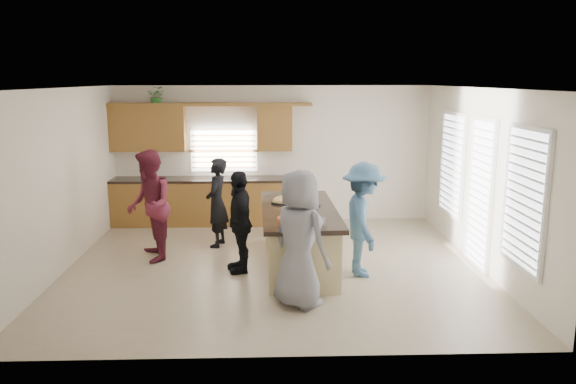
{
  "coord_description": "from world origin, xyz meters",
  "views": [
    {
      "loc": [
        -0.06,
        -8.56,
        2.95
      ],
      "look_at": [
        0.23,
        0.26,
        1.15
      ],
      "focal_mm": 35.0,
      "sensor_mm": 36.0,
      "label": 1
    }
  ],
  "objects_px": {
    "salad_bowl": "(289,222)",
    "woman_right_front": "(299,239)",
    "woman_left_back": "(217,203)",
    "woman_left_front": "(240,222)",
    "woman_left_mid": "(149,206)",
    "island": "(299,239)",
    "woman_right_back": "(363,220)"
  },
  "relations": [
    {
      "from": "salad_bowl",
      "to": "woman_right_front",
      "type": "height_order",
      "value": "woman_right_front"
    },
    {
      "from": "salad_bowl",
      "to": "woman_right_back",
      "type": "bearing_deg",
      "value": 31.72
    },
    {
      "from": "island",
      "to": "woman_left_front",
      "type": "bearing_deg",
      "value": -169.36
    },
    {
      "from": "woman_right_back",
      "to": "island",
      "type": "bearing_deg",
      "value": 65.97
    },
    {
      "from": "woman_left_back",
      "to": "island",
      "type": "bearing_deg",
      "value": 60.54
    },
    {
      "from": "island",
      "to": "woman_left_back",
      "type": "relative_size",
      "value": 1.73
    },
    {
      "from": "island",
      "to": "salad_bowl",
      "type": "height_order",
      "value": "salad_bowl"
    },
    {
      "from": "salad_bowl",
      "to": "woman_right_back",
      "type": "relative_size",
      "value": 0.19
    },
    {
      "from": "woman_left_mid",
      "to": "woman_right_front",
      "type": "height_order",
      "value": "woman_left_mid"
    },
    {
      "from": "woman_left_back",
      "to": "woman_left_front",
      "type": "distance_m",
      "value": 1.42
    },
    {
      "from": "island",
      "to": "woman_right_front",
      "type": "bearing_deg",
      "value": -94.26
    },
    {
      "from": "island",
      "to": "woman_left_mid",
      "type": "relative_size",
      "value": 1.49
    },
    {
      "from": "woman_left_back",
      "to": "woman_left_front",
      "type": "xyz_separation_m",
      "value": [
        0.47,
        -1.34,
        0.0
      ]
    },
    {
      "from": "island",
      "to": "woman_left_front",
      "type": "height_order",
      "value": "woman_left_front"
    },
    {
      "from": "woman_left_mid",
      "to": "salad_bowl",
      "type": "bearing_deg",
      "value": 39.08
    },
    {
      "from": "woman_left_back",
      "to": "woman_left_front",
      "type": "height_order",
      "value": "same"
    },
    {
      "from": "woman_left_back",
      "to": "woman_right_front",
      "type": "distance_m",
      "value": 3.02
    },
    {
      "from": "island",
      "to": "woman_right_back",
      "type": "xyz_separation_m",
      "value": [
        0.94,
        -0.43,
        0.41
      ]
    },
    {
      "from": "woman_right_back",
      "to": "woman_right_front",
      "type": "bearing_deg",
      "value": 138.7
    },
    {
      "from": "woman_left_mid",
      "to": "woman_left_front",
      "type": "bearing_deg",
      "value": 51.84
    },
    {
      "from": "woman_left_front",
      "to": "salad_bowl",
      "type": "bearing_deg",
      "value": 23.96
    },
    {
      "from": "woman_left_front",
      "to": "woman_right_back",
      "type": "relative_size",
      "value": 0.91
    },
    {
      "from": "woman_left_mid",
      "to": "woman_left_front",
      "type": "relative_size",
      "value": 1.16
    },
    {
      "from": "woman_left_front",
      "to": "island",
      "type": "bearing_deg",
      "value": 87.93
    },
    {
      "from": "island",
      "to": "salad_bowl",
      "type": "distance_m",
      "value": 1.28
    },
    {
      "from": "woman_left_mid",
      "to": "woman_left_front",
      "type": "height_order",
      "value": "woman_left_mid"
    },
    {
      "from": "woman_right_front",
      "to": "woman_left_back",
      "type": "bearing_deg",
      "value": -18.22
    },
    {
      "from": "woman_right_front",
      "to": "woman_left_front",
      "type": "bearing_deg",
      "value": -12.56
    },
    {
      "from": "woman_right_back",
      "to": "woman_right_front",
      "type": "distance_m",
      "value": 1.54
    },
    {
      "from": "woman_left_mid",
      "to": "woman_right_back",
      "type": "height_order",
      "value": "woman_left_mid"
    },
    {
      "from": "salad_bowl",
      "to": "woman_left_front",
      "type": "xyz_separation_m",
      "value": [
        -0.73,
        0.93,
        -0.24
      ]
    },
    {
      "from": "woman_left_back",
      "to": "woman_right_front",
      "type": "height_order",
      "value": "woman_right_front"
    }
  ]
}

